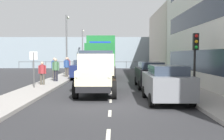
{
  "coord_description": "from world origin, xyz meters",
  "views": [
    {
      "loc": [
        -0.15,
        12.18,
        2.22
      ],
      "look_at": [
        -0.02,
        -6.69,
        1.11
      ],
      "focal_mm": 42.68,
      "sensor_mm": 36.0,
      "label": 1
    }
  ],
  "objects_px": {
    "car_grey_kerbside_near": "(166,83)",
    "pedestrian_couple_b": "(56,68)",
    "street_sign": "(34,63)",
    "pedestrian_strolling": "(67,65)",
    "lamp_post_promenade": "(67,39)",
    "car_navy_oppositeside_0": "(84,69)",
    "traffic_light_near": "(195,50)",
    "truck_vintage_cream": "(97,73)",
    "pedestrian_couple_a": "(55,66)",
    "pedestrian_near_railing": "(68,65)",
    "lamp_post_far": "(83,45)",
    "car_black_kerbside_1": "(150,74)",
    "pedestrian_in_dark_coat": "(42,71)",
    "lorry_cargo_green": "(102,56)"
  },
  "relations": [
    {
      "from": "pedestrian_in_dark_coat",
      "to": "pedestrian_strolling",
      "type": "distance_m",
      "value": 6.38
    },
    {
      "from": "lorry_cargo_green",
      "to": "car_black_kerbside_1",
      "type": "height_order",
      "value": "lorry_cargo_green"
    },
    {
      "from": "lamp_post_far",
      "to": "pedestrian_strolling",
      "type": "bearing_deg",
      "value": 90.95
    },
    {
      "from": "pedestrian_in_dark_coat",
      "to": "lamp_post_promenade",
      "type": "relative_size",
      "value": 0.26
    },
    {
      "from": "car_grey_kerbside_near",
      "to": "lamp_post_far",
      "type": "bearing_deg",
      "value": -75.35
    },
    {
      "from": "car_navy_oppositeside_0",
      "to": "pedestrian_couple_a",
      "type": "distance_m",
      "value": 2.76
    },
    {
      "from": "car_grey_kerbside_near",
      "to": "lamp_post_far",
      "type": "xyz_separation_m",
      "value": [
        7.04,
        -26.94,
        2.71
      ]
    },
    {
      "from": "truck_vintage_cream",
      "to": "lorry_cargo_green",
      "type": "xyz_separation_m",
      "value": [
        0.2,
        -10.62,
        0.9
      ]
    },
    {
      "from": "car_grey_kerbside_near",
      "to": "car_black_kerbside_1",
      "type": "relative_size",
      "value": 0.89
    },
    {
      "from": "truck_vintage_cream",
      "to": "car_navy_oppositeside_0",
      "type": "xyz_separation_m",
      "value": [
        1.8,
        -9.63,
        -0.28
      ]
    },
    {
      "from": "pedestrian_couple_a",
      "to": "pedestrian_strolling",
      "type": "bearing_deg",
      "value": -112.77
    },
    {
      "from": "car_navy_oppositeside_0",
      "to": "pedestrian_near_railing",
      "type": "height_order",
      "value": "pedestrian_near_railing"
    },
    {
      "from": "car_navy_oppositeside_0",
      "to": "pedestrian_couple_a",
      "type": "xyz_separation_m",
      "value": [
        2.33,
        1.45,
        0.31
      ]
    },
    {
      "from": "truck_vintage_cream",
      "to": "car_grey_kerbside_near",
      "type": "relative_size",
      "value": 1.4
    },
    {
      "from": "truck_vintage_cream",
      "to": "pedestrian_strolling",
      "type": "relative_size",
      "value": 3.14
    },
    {
      "from": "pedestrian_strolling",
      "to": "pedestrian_near_railing",
      "type": "distance_m",
      "value": 2.18
    },
    {
      "from": "car_grey_kerbside_near",
      "to": "traffic_light_near",
      "type": "relative_size",
      "value": 1.26
    },
    {
      "from": "car_navy_oppositeside_0",
      "to": "pedestrian_couple_a",
      "type": "height_order",
      "value": "pedestrian_couple_a"
    },
    {
      "from": "truck_vintage_cream",
      "to": "pedestrian_couple_a",
      "type": "bearing_deg",
      "value": -63.23
    },
    {
      "from": "car_grey_kerbside_near",
      "to": "street_sign",
      "type": "height_order",
      "value": "street_sign"
    },
    {
      "from": "lamp_post_promenade",
      "to": "traffic_light_near",
      "type": "bearing_deg",
      "value": 125.31
    },
    {
      "from": "pedestrian_in_dark_coat",
      "to": "pedestrian_couple_b",
      "type": "relative_size",
      "value": 0.9
    },
    {
      "from": "pedestrian_near_railing",
      "to": "pedestrian_strolling",
      "type": "bearing_deg",
      "value": 97.3
    },
    {
      "from": "car_black_kerbside_1",
      "to": "pedestrian_near_railing",
      "type": "xyz_separation_m",
      "value": [
        7.07,
        -8.73,
        0.31
      ]
    },
    {
      "from": "traffic_light_near",
      "to": "lamp_post_far",
      "type": "height_order",
      "value": "lamp_post_far"
    },
    {
      "from": "street_sign",
      "to": "car_navy_oppositeside_0",
      "type": "bearing_deg",
      "value": -106.48
    },
    {
      "from": "pedestrian_couple_b",
      "to": "pedestrian_near_railing",
      "type": "height_order",
      "value": "pedestrian_near_railing"
    },
    {
      "from": "truck_vintage_cream",
      "to": "pedestrian_in_dark_coat",
      "type": "distance_m",
      "value": 5.31
    },
    {
      "from": "street_sign",
      "to": "truck_vintage_cream",
      "type": "bearing_deg",
      "value": 153.36
    },
    {
      "from": "car_navy_oppositeside_0",
      "to": "traffic_light_near",
      "type": "height_order",
      "value": "traffic_light_near"
    },
    {
      "from": "truck_vintage_cream",
      "to": "car_black_kerbside_1",
      "type": "relative_size",
      "value": 1.24
    },
    {
      "from": "car_black_kerbside_1",
      "to": "pedestrian_strolling",
      "type": "xyz_separation_m",
      "value": [
        6.79,
        -6.56,
        0.32
      ]
    },
    {
      "from": "truck_vintage_cream",
      "to": "car_navy_oppositeside_0",
      "type": "relative_size",
      "value": 1.29
    },
    {
      "from": "lamp_post_promenade",
      "to": "lamp_post_far",
      "type": "relative_size",
      "value": 1.07
    },
    {
      "from": "traffic_light_near",
      "to": "pedestrian_in_dark_coat",
      "type": "bearing_deg",
      "value": -21.76
    },
    {
      "from": "car_grey_kerbside_near",
      "to": "street_sign",
      "type": "bearing_deg",
      "value": -29.46
    },
    {
      "from": "pedestrian_strolling",
      "to": "lamp_post_promenade",
      "type": "height_order",
      "value": "lamp_post_promenade"
    },
    {
      "from": "car_grey_kerbside_near",
      "to": "street_sign",
      "type": "xyz_separation_m",
      "value": [
        7.44,
        -4.2,
        0.79
      ]
    },
    {
      "from": "lorry_cargo_green",
      "to": "lamp_post_promenade",
      "type": "bearing_deg",
      "value": -31.33
    },
    {
      "from": "pedestrian_couple_a",
      "to": "pedestrian_near_railing",
      "type": "relative_size",
      "value": 1.0
    },
    {
      "from": "car_black_kerbside_1",
      "to": "pedestrian_couple_b",
      "type": "bearing_deg",
      "value": -20.56
    },
    {
      "from": "pedestrian_strolling",
      "to": "lamp_post_far",
      "type": "xyz_separation_m",
      "value": [
        0.25,
        -14.85,
        2.39
      ]
    },
    {
      "from": "car_navy_oppositeside_0",
      "to": "pedestrian_strolling",
      "type": "bearing_deg",
      "value": -10.06
    },
    {
      "from": "pedestrian_couple_b",
      "to": "street_sign",
      "type": "bearing_deg",
      "value": 82.78
    },
    {
      "from": "car_navy_oppositeside_0",
      "to": "traffic_light_near",
      "type": "relative_size",
      "value": 1.37
    },
    {
      "from": "car_grey_kerbside_near",
      "to": "car_black_kerbside_1",
      "type": "bearing_deg",
      "value": -90.0
    },
    {
      "from": "car_grey_kerbside_near",
      "to": "pedestrian_couple_b",
      "type": "height_order",
      "value": "pedestrian_couple_b"
    },
    {
      "from": "pedestrian_couple_b",
      "to": "traffic_light_near",
      "type": "xyz_separation_m",
      "value": [
        -8.88,
        6.1,
        1.29
      ]
    },
    {
      "from": "pedestrian_couple_b",
      "to": "pedestrian_near_railing",
      "type": "distance_m",
      "value": 6.12
    },
    {
      "from": "truck_vintage_cream",
      "to": "traffic_light_near",
      "type": "relative_size",
      "value": 1.76
    }
  ]
}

